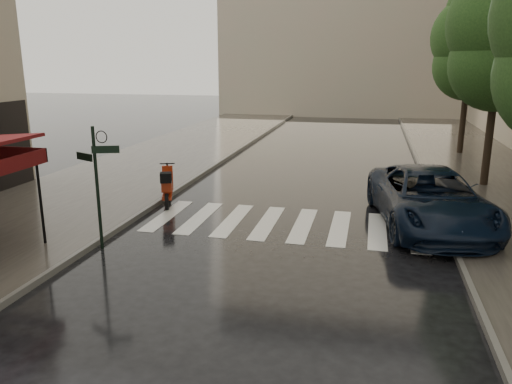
% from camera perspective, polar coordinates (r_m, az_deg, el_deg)
% --- Properties ---
extents(ground, '(120.00, 120.00, 0.00)m').
position_cam_1_polar(ground, '(10.38, -19.65, -12.47)').
color(ground, black).
rests_on(ground, ground).
extents(sidewalk_near, '(6.00, 60.00, 0.12)m').
position_cam_1_polar(sidewalk_near, '(22.42, -13.10, 2.65)').
color(sidewalk_near, '#38332D').
rests_on(sidewalk_near, ground).
extents(sidewalk_far, '(5.50, 60.00, 0.12)m').
position_cam_1_polar(sidewalk_far, '(20.79, 26.56, 0.53)').
color(sidewalk_far, '#38332D').
rests_on(sidewalk_far, ground).
extents(curb_near, '(0.12, 60.00, 0.16)m').
position_cam_1_polar(curb_near, '(21.27, -5.68, 2.36)').
color(curb_near, '#595651').
rests_on(curb_near, ground).
extents(curb_far, '(0.12, 60.00, 0.16)m').
position_cam_1_polar(curb_far, '(20.29, 18.88, 1.03)').
color(curb_far, '#595651').
rests_on(curb_far, ground).
extents(crosswalk, '(7.85, 3.20, 0.01)m').
position_cam_1_polar(crosswalk, '(14.60, 3.34, -3.63)').
color(crosswalk, silver).
rests_on(crosswalk, ground).
extents(signpost, '(1.17, 0.29, 3.10)m').
position_cam_1_polar(signpost, '(12.78, -17.73, 1.53)').
color(signpost, black).
rests_on(signpost, ground).
extents(tree_mid, '(3.80, 3.80, 8.34)m').
position_cam_1_polar(tree_mid, '(20.14, 26.26, 16.10)').
color(tree_mid, black).
rests_on(tree_mid, sidewalk_far).
extents(tree_far, '(3.80, 3.80, 8.16)m').
position_cam_1_polar(tree_far, '(27.05, 23.36, 15.37)').
color(tree_far, black).
rests_on(tree_far, sidewalk_far).
extents(scooter, '(0.92, 1.83, 1.26)m').
position_cam_1_polar(scooter, '(16.65, -10.11, 0.54)').
color(scooter, black).
rests_on(scooter, ground).
extents(parked_car, '(3.67, 6.28, 1.64)m').
position_cam_1_polar(parked_car, '(14.97, 19.24, -0.72)').
color(parked_car, black).
rests_on(parked_car, ground).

